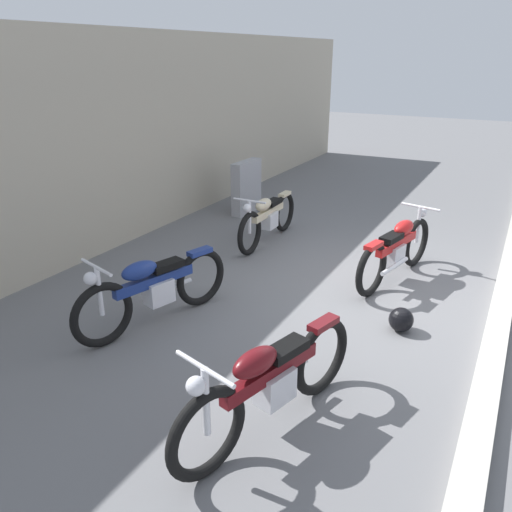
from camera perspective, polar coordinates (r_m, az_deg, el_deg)
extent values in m
plane|color=slate|center=(6.57, 15.24, -4.70)|extent=(40.00, 40.00, 0.00)
cube|color=#B2A893|center=(8.20, -16.04, 12.36)|extent=(18.00, 0.30, 3.22)
cube|color=#B7B2A8|center=(6.44, 25.84, -6.24)|extent=(18.00, 0.24, 0.12)
cube|color=#9E9EA3|center=(9.67, -1.08, 7.81)|extent=(0.80, 0.22, 0.99)
sphere|color=black|center=(5.82, 16.09, -6.94)|extent=(0.27, 0.27, 0.27)
torus|color=black|center=(3.80, -5.53, -19.34)|extent=(0.72, 0.28, 0.73)
torus|color=black|center=(4.60, 7.42, -11.25)|extent=(0.72, 0.28, 0.73)
cube|color=silver|center=(4.18, 2.16, -14.49)|extent=(0.36, 0.28, 0.28)
cube|color=#590F14|center=(4.06, 1.71, -12.99)|extent=(1.01, 0.36, 0.12)
ellipsoid|color=#590F14|center=(3.85, -0.08, -11.92)|extent=(0.47, 0.31, 0.20)
cube|color=black|center=(4.10, 3.44, -10.46)|extent=(0.43, 0.28, 0.08)
cube|color=#590F14|center=(4.42, 7.64, -7.59)|extent=(0.34, 0.20, 0.06)
cylinder|color=silver|center=(3.63, -5.69, -16.10)|extent=(0.06, 0.06, 0.55)
cylinder|color=silver|center=(3.47, -5.86, -12.55)|extent=(0.19, 0.57, 0.04)
sphere|color=silver|center=(3.48, -6.82, -14.40)|extent=(0.14, 0.14, 0.14)
cylinder|color=silver|center=(4.41, 2.73, -13.46)|extent=(0.69, 0.24, 0.06)
torus|color=black|center=(7.61, -0.73, 2.59)|extent=(0.68, 0.09, 0.67)
torus|color=black|center=(8.67, 3.23, 5.01)|extent=(0.68, 0.09, 0.67)
cube|color=silver|center=(8.17, 1.52, 4.09)|extent=(0.30, 0.19, 0.26)
cube|color=beige|center=(8.08, 1.39, 5.00)|extent=(0.95, 0.10, 0.11)
ellipsoid|color=beige|center=(7.89, 0.86, 5.84)|extent=(0.41, 0.19, 0.18)
cube|color=black|center=(8.19, 1.92, 6.10)|extent=(0.37, 0.17, 0.07)
cube|color=beige|center=(8.58, 3.27, 7.01)|extent=(0.30, 0.11, 0.06)
cylinder|color=silver|center=(7.53, -0.74, 4.41)|extent=(0.05, 0.05, 0.51)
cylinder|color=silver|center=(7.46, -0.74, 6.27)|extent=(0.04, 0.54, 0.03)
sphere|color=silver|center=(7.42, -1.02, 5.45)|extent=(0.13, 0.13, 0.13)
cylinder|color=silver|center=(8.39, 1.40, 4.12)|extent=(0.65, 0.06, 0.06)
torus|color=black|center=(7.56, 17.66, 1.47)|extent=(0.70, 0.23, 0.70)
torus|color=black|center=(6.45, 12.93, -1.54)|extent=(0.70, 0.23, 0.70)
cube|color=silver|center=(6.95, 15.32, 0.12)|extent=(0.34, 0.25, 0.27)
cube|color=#B21919|center=(6.94, 15.62, 1.41)|extent=(0.98, 0.30, 0.12)
ellipsoid|color=#B21919|center=(7.03, 16.39, 3.10)|extent=(0.45, 0.28, 0.19)
cube|color=black|center=(6.75, 15.08, 2.01)|extent=(0.41, 0.25, 0.08)
cube|color=#B21919|center=(6.33, 13.18, 1.16)|extent=(0.32, 0.18, 0.06)
cylinder|color=silver|center=(7.47, 17.89, 3.37)|extent=(0.05, 0.05, 0.53)
cylinder|color=silver|center=(7.40, 18.12, 5.31)|extent=(0.15, 0.55, 0.03)
sphere|color=silver|center=(7.49, 18.28, 4.72)|extent=(0.13, 0.13, 0.13)
cylinder|color=silver|center=(6.77, 15.41, -1.11)|extent=(0.67, 0.20, 0.06)
torus|color=black|center=(5.47, -16.98, -6.39)|extent=(0.71, 0.28, 0.71)
torus|color=black|center=(6.11, -6.25, -2.41)|extent=(0.71, 0.28, 0.71)
cube|color=silver|center=(5.78, -10.92, -3.99)|extent=(0.35, 0.27, 0.27)
cube|color=navy|center=(5.69, -11.43, -2.72)|extent=(0.99, 0.37, 0.12)
ellipsoid|color=navy|center=(5.53, -13.06, -1.60)|extent=(0.47, 0.31, 0.20)
cube|color=black|center=(5.73, -10.09, -1.06)|extent=(0.42, 0.28, 0.08)
cube|color=navy|center=(5.98, -6.38, 0.49)|extent=(0.33, 0.20, 0.06)
cylinder|color=silver|center=(5.35, -17.30, -3.86)|extent=(0.05, 0.05, 0.54)
cylinder|color=silver|center=(5.24, -17.63, -1.22)|extent=(0.19, 0.55, 0.04)
sphere|color=silver|center=(5.25, -18.24, -2.43)|extent=(0.14, 0.14, 0.14)
cylinder|color=silver|center=(5.99, -10.00, -3.65)|extent=(0.67, 0.24, 0.06)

